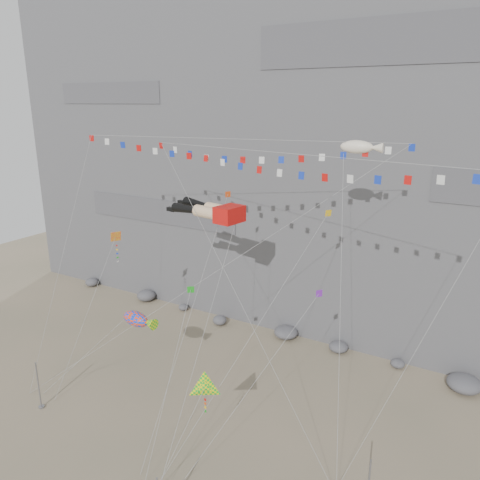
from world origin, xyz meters
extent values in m
plane|color=gray|center=(0.00, 0.00, 0.00)|extent=(120.00, 120.00, 0.00)
cube|color=slate|center=(0.00, 32.00, 25.00)|extent=(80.00, 28.00, 50.00)
cylinder|color=gray|center=(-12.80, -4.67, 2.16)|extent=(0.12, 0.12, 4.33)
cube|color=red|center=(-0.89, 6.70, 15.98)|extent=(2.08, 2.60, 1.38)
cylinder|color=beige|center=(-2.99, 6.37, 15.98)|extent=(2.48, 1.41, 1.02)
sphere|color=black|center=(-4.14, 6.57, 15.98)|extent=(0.93, 0.93, 0.93)
cone|color=black|center=(-5.50, 6.81, 15.90)|extent=(2.90, 1.32, 0.95)
cube|color=black|center=(-7.34, 7.13, 15.58)|extent=(0.96, 0.55, 0.34)
cylinder|color=beige|center=(-2.75, 7.73, 15.98)|extent=(2.48, 1.41, 1.02)
sphere|color=black|center=(-3.91, 7.93, 15.98)|extent=(0.93, 0.93, 0.93)
cone|color=black|center=(-5.27, 8.17, 16.11)|extent=(2.91, 1.32, 1.02)
cube|color=black|center=(-7.10, 8.49, 16.01)|extent=(0.96, 0.55, 0.34)
cylinder|color=gray|center=(0.64, -0.55, 8.01)|extent=(0.03, 0.03, 21.75)
cylinder|color=gray|center=(-8.22, 1.87, 11.06)|extent=(0.03, 0.03, 28.72)
cube|color=gray|center=(-15.40, -3.91, 0.05)|extent=(0.16, 0.16, 0.10)
cylinder|color=gray|center=(8.48, 2.20, 10.74)|extent=(0.03, 0.03, 23.20)
cylinder|color=gray|center=(-12.05, 0.31, 6.61)|extent=(0.03, 0.03, 15.18)
cube|color=gray|center=(-12.64, -3.45, 0.05)|extent=(0.16, 0.16, 0.10)
cylinder|color=gray|center=(-10.71, -0.97, 3.57)|extent=(0.03, 0.03, 11.10)
cube|color=gray|center=(-14.27, -3.37, 0.05)|extent=(0.16, 0.16, 0.10)
cylinder|color=gray|center=(2.22, -4.99, 3.10)|extent=(0.03, 0.03, 7.59)
cylinder|color=gray|center=(10.44, 3.84, 10.88)|extent=(0.03, 0.03, 24.81)
cylinder|color=gray|center=(-1.39, 1.34, 8.60)|extent=(0.03, 0.03, 22.89)
cube|color=gray|center=(-0.42, -6.21, 0.05)|extent=(0.16, 0.16, 0.10)
cylinder|color=gray|center=(5.22, -0.29, 5.68)|extent=(0.03, 0.03, 16.46)
cylinder|color=gray|center=(-0.15, -2.97, 5.71)|extent=(0.03, 0.03, 13.63)
cylinder|color=gray|center=(4.10, 1.02, 8.24)|extent=(0.03, 0.03, 24.01)
camera|label=1|loc=(18.92, -25.65, 24.96)|focal=35.00mm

